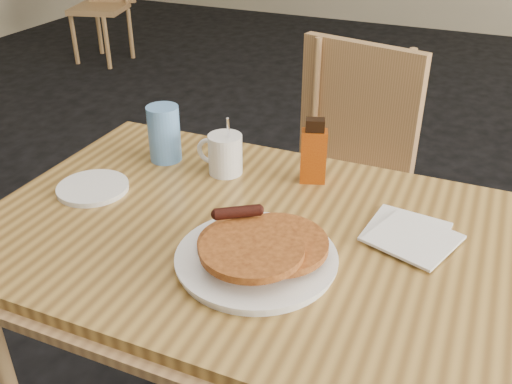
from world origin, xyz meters
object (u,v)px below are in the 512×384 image
(chair_main_far, at_px, (346,164))
(pancake_plate, at_px, (257,252))
(blue_tumbler, at_px, (164,134))
(main_table, at_px, (251,246))
(coffee_mug, at_px, (224,153))
(syrup_bottle, at_px, (314,153))

(chair_main_far, height_order, pancake_plate, chair_main_far)
(chair_main_far, height_order, blue_tumbler, chair_main_far)
(main_table, xyz_separation_m, coffee_mug, (-0.16, 0.20, 0.09))
(syrup_bottle, bearing_deg, coffee_mug, 172.41)
(chair_main_far, relative_size, blue_tumbler, 6.55)
(chair_main_far, xyz_separation_m, coffee_mug, (-0.16, -0.55, 0.25))
(main_table, relative_size, coffee_mug, 7.61)
(chair_main_far, xyz_separation_m, blue_tumbler, (-0.33, -0.54, 0.27))
(pancake_plate, relative_size, blue_tumbler, 2.16)
(coffee_mug, relative_size, syrup_bottle, 0.98)
(chair_main_far, distance_m, blue_tumbler, 0.69)
(chair_main_far, bearing_deg, main_table, -77.42)
(main_table, xyz_separation_m, chair_main_far, (0.00, 0.75, -0.15))
(chair_main_far, relative_size, syrup_bottle, 5.90)
(main_table, relative_size, pancake_plate, 3.83)
(blue_tumbler, bearing_deg, syrup_bottle, 6.29)
(pancake_plate, relative_size, coffee_mug, 1.99)
(blue_tumbler, bearing_deg, coffee_mug, -1.10)
(coffee_mug, xyz_separation_m, syrup_bottle, (0.21, 0.04, 0.02))
(main_table, height_order, blue_tumbler, blue_tumbler)
(pancake_plate, xyz_separation_m, coffee_mug, (-0.22, 0.30, 0.03))
(coffee_mug, bearing_deg, main_table, -40.49)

